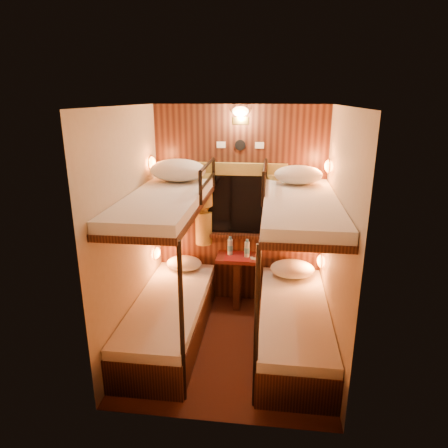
# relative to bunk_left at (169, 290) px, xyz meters

# --- Properties ---
(floor) EXTENTS (2.10, 2.10, 0.00)m
(floor) POSITION_rel_bunk_left_xyz_m (0.65, -0.07, -0.56)
(floor) COLOR #3D1810
(floor) RESTS_ON ground
(ceiling) EXTENTS (2.10, 2.10, 0.00)m
(ceiling) POSITION_rel_bunk_left_xyz_m (0.65, -0.07, 1.84)
(ceiling) COLOR silver
(ceiling) RESTS_ON wall_back
(wall_back) EXTENTS (2.40, 0.00, 2.40)m
(wall_back) POSITION_rel_bunk_left_xyz_m (0.65, 0.98, 0.64)
(wall_back) COLOR #C6B293
(wall_back) RESTS_ON floor
(wall_front) EXTENTS (2.40, 0.00, 2.40)m
(wall_front) POSITION_rel_bunk_left_xyz_m (0.65, -1.12, 0.64)
(wall_front) COLOR #C6B293
(wall_front) RESTS_ON floor
(wall_left) EXTENTS (0.00, 2.40, 2.40)m
(wall_left) POSITION_rel_bunk_left_xyz_m (-0.35, -0.07, 0.64)
(wall_left) COLOR #C6B293
(wall_left) RESTS_ON floor
(wall_right) EXTENTS (0.00, 2.40, 2.40)m
(wall_right) POSITION_rel_bunk_left_xyz_m (1.65, -0.07, 0.64)
(wall_right) COLOR #C6B293
(wall_right) RESTS_ON floor
(back_panel) EXTENTS (2.00, 0.03, 2.40)m
(back_panel) POSITION_rel_bunk_left_xyz_m (0.65, 0.97, 0.64)
(back_panel) COLOR black
(back_panel) RESTS_ON floor
(bunk_left) EXTENTS (0.72, 1.90, 1.82)m
(bunk_left) POSITION_rel_bunk_left_xyz_m (0.00, 0.00, 0.00)
(bunk_left) COLOR black
(bunk_left) RESTS_ON floor
(bunk_right) EXTENTS (0.72, 1.90, 1.82)m
(bunk_right) POSITION_rel_bunk_left_xyz_m (1.30, 0.00, 0.00)
(bunk_right) COLOR black
(bunk_right) RESTS_ON floor
(window) EXTENTS (1.00, 0.12, 0.79)m
(window) POSITION_rel_bunk_left_xyz_m (0.65, 0.94, 0.62)
(window) COLOR black
(window) RESTS_ON back_panel
(curtains) EXTENTS (1.10, 0.22, 1.00)m
(curtains) POSITION_rel_bunk_left_xyz_m (0.65, 0.90, 0.71)
(curtains) COLOR olive
(curtains) RESTS_ON back_panel
(back_fixtures) EXTENTS (0.54, 0.09, 0.48)m
(back_fixtures) POSITION_rel_bunk_left_xyz_m (0.65, 0.93, 1.69)
(back_fixtures) COLOR black
(back_fixtures) RESTS_ON back_panel
(reading_lamps) EXTENTS (2.00, 0.20, 1.25)m
(reading_lamps) POSITION_rel_bunk_left_xyz_m (0.65, 0.63, 0.68)
(reading_lamps) COLOR orange
(reading_lamps) RESTS_ON wall_left
(table) EXTENTS (0.50, 0.34, 0.66)m
(table) POSITION_rel_bunk_left_xyz_m (0.65, 0.78, -0.14)
(table) COLOR #5E1715
(table) RESTS_ON floor
(bottle_left) EXTENTS (0.07, 0.07, 0.23)m
(bottle_left) POSITION_rel_bunk_left_xyz_m (0.55, 0.81, 0.19)
(bottle_left) COLOR #99BFE5
(bottle_left) RESTS_ON table
(bottle_right) EXTENTS (0.07, 0.07, 0.23)m
(bottle_right) POSITION_rel_bunk_left_xyz_m (0.76, 0.77, 0.19)
(bottle_right) COLOR #99BFE5
(bottle_right) RESTS_ON table
(sachet_a) EXTENTS (0.10, 0.08, 0.01)m
(sachet_a) POSITION_rel_bunk_left_xyz_m (0.86, 0.72, 0.09)
(sachet_a) COLOR silver
(sachet_a) RESTS_ON table
(sachet_b) EXTENTS (0.07, 0.05, 0.00)m
(sachet_b) POSITION_rel_bunk_left_xyz_m (0.80, 0.75, 0.09)
(sachet_b) COLOR silver
(sachet_b) RESTS_ON table
(pillow_lower_left) EXTENTS (0.43, 0.31, 0.17)m
(pillow_lower_left) POSITION_rel_bunk_left_xyz_m (-0.00, 0.74, -0.02)
(pillow_lower_left) COLOR silver
(pillow_lower_left) RESTS_ON bunk_left
(pillow_lower_right) EXTENTS (0.51, 0.37, 0.20)m
(pillow_lower_right) POSITION_rel_bunk_left_xyz_m (1.30, 0.69, -0.00)
(pillow_lower_right) COLOR silver
(pillow_lower_right) RESTS_ON bunk_right
(pillow_upper_left) EXTENTS (0.62, 0.44, 0.24)m
(pillow_upper_left) POSITION_rel_bunk_left_xyz_m (-0.00, 0.59, 1.15)
(pillow_upper_left) COLOR silver
(pillow_upper_left) RESTS_ON bunk_left
(pillow_upper_right) EXTENTS (0.51, 0.36, 0.20)m
(pillow_upper_right) POSITION_rel_bunk_left_xyz_m (1.30, 0.60, 1.13)
(pillow_upper_right) COLOR silver
(pillow_upper_right) RESTS_ON bunk_right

